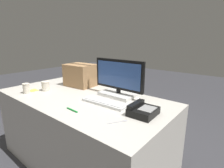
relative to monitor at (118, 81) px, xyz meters
The scene contains 11 objects.
ground_plane 0.98m from the monitor, 137.18° to the right, with size 12.00×12.00×0.00m, color #38383D.
office_desk 0.65m from the monitor, 137.18° to the right, with size 1.80×0.90×0.76m.
monitor is the anchor object (origin of this frame).
keyboard 0.29m from the monitor, 80.62° to the right, with size 0.44×0.16×0.03m.
desk_phone 0.49m from the monitor, 30.03° to the right, with size 0.19×0.22×0.08m.
paper_cup_left 0.97m from the monitor, 145.41° to the right, with size 0.07×0.07×0.11m.
paper_cup_right 0.82m from the monitor, 153.01° to the right, with size 0.09×0.09×0.10m.
spoon 0.59m from the monitor, 50.45° to the right, with size 0.09×0.14×0.00m.
cardboard_box 0.59m from the monitor, behind, with size 0.36×0.29×0.26m.
pen_marker 0.56m from the monitor, 95.74° to the right, with size 0.13×0.02×0.01m.
sticky_note_pad 0.97m from the monitor, 150.96° to the right, with size 0.08×0.08×0.01m.
Camera 1 is at (1.29, -1.07, 1.31)m, focal length 28.00 mm.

